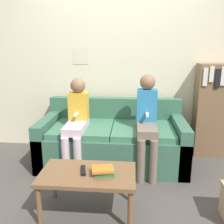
% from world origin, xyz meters
% --- Properties ---
extents(ground_plane, '(10.00, 10.00, 0.00)m').
position_xyz_m(ground_plane, '(0.00, 0.00, 0.00)').
color(ground_plane, '#4C4742').
extents(wall_back, '(8.00, 0.06, 2.60)m').
position_xyz_m(wall_back, '(-0.00, 1.12, 1.30)').
color(wall_back, beige).
rests_on(wall_back, ground_plane).
extents(couch, '(1.85, 0.91, 0.80)m').
position_xyz_m(couch, '(0.00, 0.57, 0.29)').
color(couch, '#38664C').
rests_on(couch, ground_plane).
extents(coffee_table, '(0.86, 0.50, 0.41)m').
position_xyz_m(coffee_table, '(-0.14, -0.52, 0.36)').
color(coffee_table, brown).
rests_on(coffee_table, ground_plane).
extents(person_left, '(0.24, 0.61, 1.13)m').
position_xyz_m(person_left, '(-0.43, 0.36, 0.64)').
color(person_left, silver).
rests_on(person_left, ground_plane).
extents(person_right, '(0.24, 0.61, 1.18)m').
position_xyz_m(person_right, '(0.43, 0.37, 0.67)').
color(person_right, '#756656').
rests_on(person_right, ground_plane).
extents(tv_remote, '(0.08, 0.17, 0.02)m').
position_xyz_m(tv_remote, '(-0.18, -0.50, 0.42)').
color(tv_remote, black).
rests_on(tv_remote, coffee_table).
extents(book_stack, '(0.22, 0.18, 0.06)m').
position_xyz_m(book_stack, '(0.01, -0.53, 0.44)').
color(book_stack, '#2D8442').
rests_on(book_stack, coffee_table).
extents(bookshelf, '(0.49, 0.30, 1.28)m').
position_xyz_m(bookshelf, '(1.37, 0.93, 0.65)').
color(bookshelf, brown).
rests_on(bookshelf, ground_plane).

